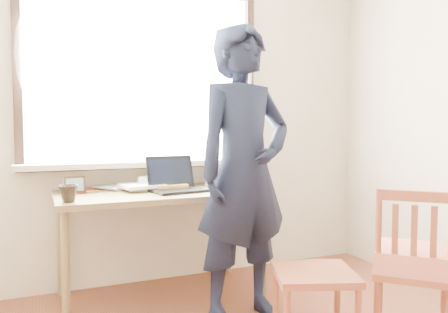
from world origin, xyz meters
name	(u,v)px	position (x,y,z in m)	size (l,w,h in m)	color
room_shell	(288,18)	(-0.02, 0.20, 1.64)	(3.52, 4.02, 2.61)	beige
desk	(161,202)	(-0.18, 1.63, 0.68)	(1.41, 0.70, 0.75)	brown
laptop	(175,183)	(-0.08, 1.60, 0.81)	(0.40, 0.34, 0.24)	black
mug_white	(146,183)	(-0.24, 1.79, 0.80)	(0.12, 0.12, 0.09)	white
mug_dark	(69,194)	(-0.80, 1.40, 0.81)	(0.11, 0.11, 0.10)	black
mouse	(223,187)	(0.25, 1.53, 0.77)	(0.10, 0.07, 0.04)	black
desk_clutter	(109,187)	(-0.50, 1.82, 0.78)	(0.77, 0.43, 0.04)	white
book_a	(103,189)	(-0.54, 1.84, 0.77)	(0.20, 0.27, 0.03)	white
book_b	(205,184)	(0.24, 1.86, 0.76)	(0.17, 0.23, 0.02)	white
picture_frame	(75,186)	(-0.74, 1.73, 0.81)	(0.14, 0.02, 0.11)	black
work_chair	(314,283)	(0.39, 0.59, 0.36)	(0.53, 0.52, 0.43)	#9C4E33
side_chair	(413,261)	(0.94, 0.43, 0.46)	(0.56, 0.56, 0.87)	#9C4E33
person	(244,173)	(0.22, 1.10, 0.92)	(0.67, 0.44, 1.84)	black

